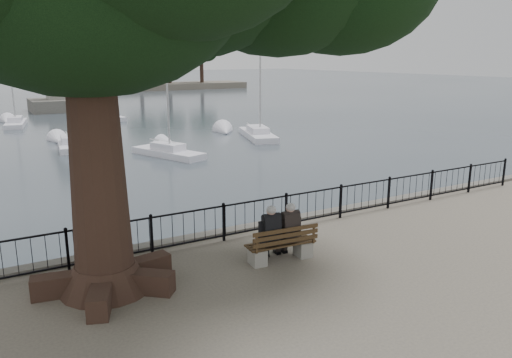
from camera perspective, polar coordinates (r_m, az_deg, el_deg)
harbor at (r=14.67m, az=-0.98°, el=-7.58°), size 260.00×260.00×1.20m
railing at (r=13.90m, az=0.00°, el=-4.17°), size 22.06×0.06×1.00m
bench at (r=12.24m, az=2.94°, el=-7.92°), size 1.77×0.66×0.92m
person_left at (r=12.07m, az=1.45°, el=-6.46°), size 0.44×0.74×1.45m
person_right at (r=12.30m, az=3.62°, el=-6.10°), size 0.44×0.74×1.45m
lion_monument at (r=59.64m, az=-21.75°, el=9.31°), size 5.84×5.84×8.66m
sailboat_b at (r=34.98m, az=-20.49°, el=3.83°), size 2.00×5.26×10.16m
sailboat_c at (r=30.53m, az=-10.00°, el=3.13°), size 3.21×5.30×9.53m
sailboat_d at (r=36.94m, az=0.21°, el=5.20°), size 3.38×6.29×11.25m
sailboat_f at (r=42.70m, az=-17.61°, el=5.72°), size 2.11×4.89×9.65m
sailboat_g at (r=50.16m, az=-16.28°, el=6.93°), size 1.80×4.98×9.64m
sailboat_h at (r=48.10m, az=-25.78°, el=5.94°), size 2.31×5.40×13.26m
far_shore at (r=94.10m, az=-10.04°, el=12.49°), size 30.00×8.60×9.18m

